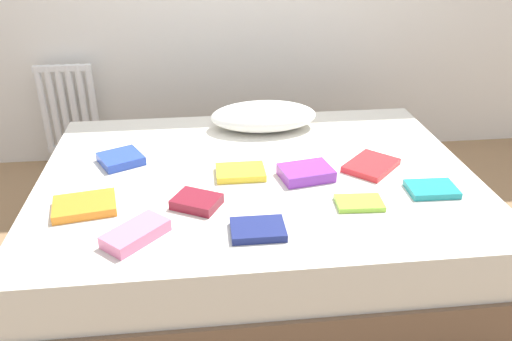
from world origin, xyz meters
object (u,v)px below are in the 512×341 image
Objects in this scene: pillow at (264,116)px; textbook_red at (371,165)px; radiator at (69,109)px; textbook_maroon at (197,202)px; textbook_orange at (85,206)px; bed at (257,218)px; textbook_purple at (306,173)px; textbook_teal at (432,189)px; textbook_lime at (359,203)px; textbook_pink at (136,234)px; textbook_navy at (258,229)px; textbook_blue at (121,159)px; textbook_yellow at (240,172)px.

pillow reaches higher than textbook_red.
textbook_maroon is (0.82, -1.48, 0.11)m from radiator.
bed is at bearing 9.14° from textbook_orange.
bed is at bearing 147.23° from textbook_purple.
textbook_red is at bearing 45.81° from textbook_maroon.
textbook_orange is 1.44m from textbook_teal.
radiator reaches higher than textbook_lime.
textbook_orange is at bearing -154.41° from textbook_maroon.
textbook_pink is at bearing -56.34° from textbook_orange.
textbook_red is 1.23× the size of textbook_navy.
bed is 10.91× the size of textbook_blue.
textbook_yellow is at bearing 79.83° from textbook_maroon.
textbook_purple is (-0.17, 0.26, 0.01)m from textbook_lime.
pillow reaches higher than textbook_lime.
textbook_orange is 0.95m from textbook_purple.
textbook_maroon is at bearing -77.70° from textbook_blue.
textbook_teal is at bearing 15.20° from textbook_lime.
pillow is 2.32× the size of textbook_red.
pillow is 2.38× the size of textbook_pink.
pillow is at bearing -29.90° from radiator.
textbook_blue reaches higher than textbook_navy.
bed is 9.86× the size of textbook_teal.
textbook_yellow is 1.16× the size of textbook_lime.
radiator is 3.21× the size of textbook_blue.
textbook_teal is (0.79, -0.25, -0.00)m from textbook_yellow.
textbook_pink is at bearing -161.26° from textbook_purple.
bed is 8.32× the size of textbook_pink.
textbook_orange is at bearing 87.48° from textbook_pink.
pillow reaches higher than textbook_orange.
textbook_yellow is 0.97× the size of textbook_purple.
textbook_lime is at bearing -53.18° from textbook_blue.
textbook_pink is 1.07× the size of textbook_purple.
textbook_navy is at bearing -87.01° from textbook_yellow.
textbook_yellow is at bearing 158.14° from textbook_purple.
pillow reaches higher than textbook_blue.
textbook_maroon is (-0.22, 0.22, 0.01)m from textbook_navy.
radiator reaches higher than textbook_teal.
bed is at bearing -100.49° from pillow.
textbook_red is 1.13m from textbook_pink.
radiator reaches higher than textbook_yellow.
textbook_lime is (-0.15, -0.32, -0.00)m from textbook_red.
textbook_yellow is at bearing -107.86° from pillow.
textbook_maroon is at bearing -135.31° from bed.
pillow is at bearing -0.57° from textbook_blue.
textbook_teal is at bearing -36.32° from textbook_pink.
textbook_blue is at bearing 124.99° from textbook_red.
bed is 0.59m from textbook_red.
textbook_pink reaches higher than textbook_navy.
bed is 0.48m from textbook_maroon.
textbook_teal is (0.19, -0.25, -0.00)m from textbook_red.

